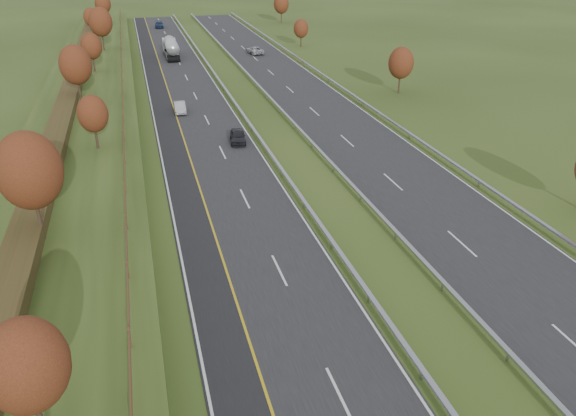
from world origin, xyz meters
name	(u,v)px	position (x,y,z in m)	size (l,w,h in m)	color
ground	(267,125)	(8.00, 55.00, 0.00)	(400.00, 400.00, 0.00)	#2E4017
near_carriageway	(196,118)	(0.00, 60.00, 0.02)	(10.50, 200.00, 0.04)	black
far_carriageway	(321,109)	(16.50, 60.00, 0.02)	(10.50, 200.00, 0.04)	black
hard_shoulder	(165,121)	(-3.75, 60.00, 0.02)	(3.00, 200.00, 0.04)	black
lane_markings	(246,115)	(6.40, 59.88, 0.05)	(26.75, 200.00, 0.01)	silver
embankment_left	(85,119)	(-13.00, 60.00, 1.00)	(12.00, 200.00, 2.00)	#2E4017
hedge_left	(65,107)	(-15.00, 60.00, 2.55)	(2.20, 180.00, 1.10)	#343215
fence_left	(123,103)	(-8.50, 59.59, 2.73)	(0.12, 189.06, 1.20)	#422B19
median_barrier_near	(240,110)	(5.70, 60.00, 0.61)	(0.32, 200.00, 0.71)	#929499
median_barrier_far	(279,108)	(10.80, 60.00, 0.61)	(0.32, 200.00, 0.71)	#929499
outer_barrier_far	(362,101)	(22.30, 60.00, 0.62)	(0.32, 200.00, 0.71)	#929499
trees_left	(80,80)	(-12.64, 56.63, 6.37)	(6.64, 164.30, 7.66)	#2D2116
trees_far	(341,37)	(29.80, 89.21, 4.25)	(8.45, 118.60, 7.12)	#2D2116
road_tanker	(171,47)	(0.41, 100.76, 1.86)	(2.40, 11.22, 3.46)	silver
car_dark_near	(238,136)	(3.42, 49.72, 0.74)	(1.64, 4.08, 1.39)	black
car_silver_mid	(180,107)	(-1.60, 63.23, 0.70)	(1.40, 4.00, 1.32)	#A4A4A9
car_small_far	(159,25)	(0.56, 139.42, 0.75)	(1.98, 4.87, 1.41)	#162647
car_oncoming	(255,50)	(16.17, 99.67, 0.73)	(2.30, 4.98, 1.38)	#B1B1B6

